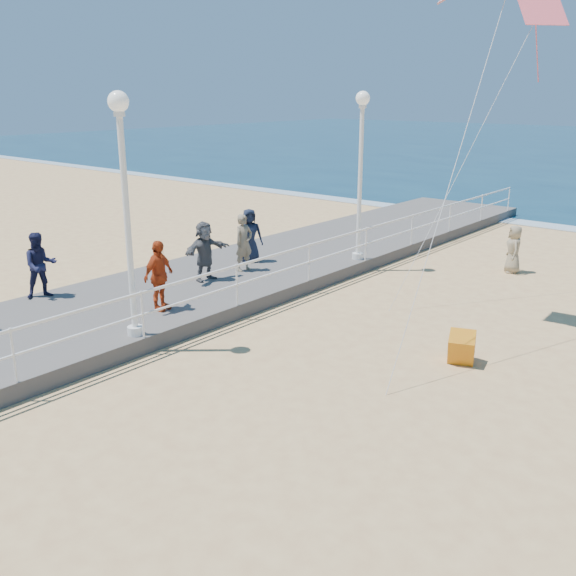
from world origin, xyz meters
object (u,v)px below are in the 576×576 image
Objects in this scene: lamp_post_far at (361,159)px; spectator_5 at (205,251)px; spectator_3 at (159,276)px; beach_walker_c at (514,249)px; spectator_4 at (249,235)px; spectator_7 at (40,265)px; spectator_6 at (244,243)px; lamp_post_mid at (125,191)px; box_kite at (461,350)px.

lamp_post_far is 3.05× the size of spectator_5.
spectator_3 is 1.14× the size of beach_walker_c.
spectator_7 is (-1.68, -6.32, 0.02)m from spectator_4.
lamp_post_far reaches higher than spectator_3.
spectator_4 is (-1.58, 4.99, -0.03)m from spectator_3.
lamp_post_far is 4.59m from spectator_6.
box_kite is (5.99, 4.15, -3.36)m from lamp_post_mid.
spectator_4 is 2.45m from spectator_5.
spectator_3 reaches higher than spectator_7.
spectator_6 is (-1.90, -3.43, -2.39)m from lamp_post_far.
lamp_post_far is at bearing -86.97° from beach_walker_c.
beach_walker_c is (4.02, 12.07, -2.88)m from lamp_post_mid.
spectator_3 is 1.04× the size of spectator_4.
spectator_6 is 8.80m from beach_walker_c.
spectator_6 is (0.62, -0.92, 0.01)m from spectator_4.
spectator_6 is at bearing -111.33° from spectator_4.
spectator_5 is at bearing 116.59° from lamp_post_mid.
lamp_post_far is 2.98× the size of spectator_3.
lamp_post_mid reaches higher than spectator_3.
spectator_6 is at bearing -76.67° from beach_walker_c.
box_kite is at bearing -94.44° from spectator_6.
lamp_post_mid is at bearing -72.17° from spectator_7.
spectator_6 reaches higher than box_kite.
lamp_post_mid is 3.40× the size of beach_walker_c.
box_kite is at bearing -81.64° from spectator_3.
spectator_3 is (-0.94, 1.50, -2.37)m from lamp_post_mid.
lamp_post_mid is 1.00× the size of lamp_post_far.
spectator_4 is 0.98× the size of spectator_7.
spectator_3 reaches higher than beach_walker_c.
box_kite is (8.51, -2.35, -0.96)m from spectator_4.
spectator_3 is at bearing -160.93° from spectator_6.
lamp_post_mid reaches higher than spectator_4.
spectator_6 is 8.08m from box_kite.
beach_walker_c is at bearing 71.57° from lamp_post_mid.
spectator_7 is at bearing 153.42° from spectator_5.
spectator_4 is at bearing 5.03° from spectator_3.
spectator_4 is 1.10× the size of beach_walker_c.
spectator_3 is at bearing -97.13° from lamp_post_far.
lamp_post_mid is at bearing -90.00° from lamp_post_far.
spectator_7 is 2.94× the size of box_kite.
lamp_post_far is 3.04× the size of spectator_6.
spectator_3 is 2.82m from spectator_5.
lamp_post_mid is 3.04× the size of spectator_6.
spectator_7 is (-3.26, -1.33, -0.01)m from spectator_3.
spectator_7 is (-2.16, -3.92, 0.01)m from spectator_5.
spectator_7 reaches higher than spectator_6.
spectator_7 is at bearing 177.71° from lamp_post_mid.
beach_walker_c is (4.02, 3.07, -2.88)m from lamp_post_far.
spectator_3 is 1.02× the size of spectator_6.
spectator_6 is 1.12× the size of beach_walker_c.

